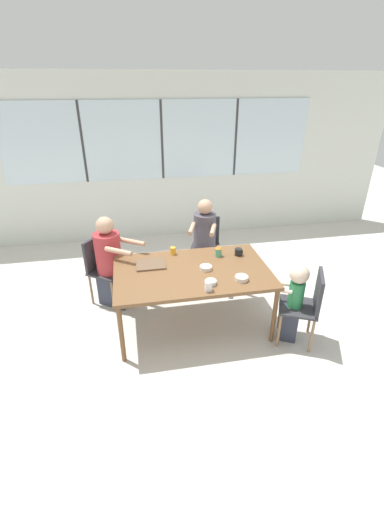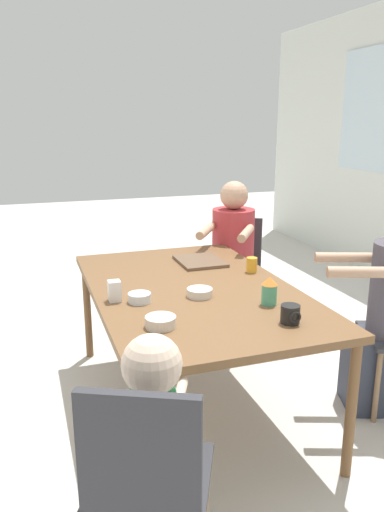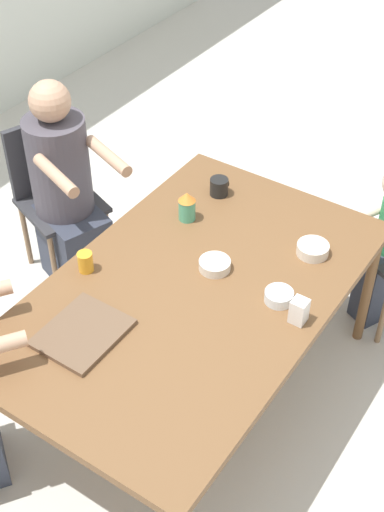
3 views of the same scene
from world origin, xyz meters
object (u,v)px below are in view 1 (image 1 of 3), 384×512
at_px(person_toddler, 293,301).
at_px(sippy_cup, 218,251).
at_px(person_woman_green_shirt, 204,244).
at_px(bowl_white_shallow, 206,268).
at_px(chair_for_man_blue_shirt, 101,264).
at_px(chair_for_toddler, 308,302).
at_px(coffee_mug, 239,252).
at_px(chair_for_woman_green_shirt, 206,240).
at_px(milk_carton_small, 208,286).
at_px(bowl_fruit, 211,282).
at_px(juice_glass, 173,251).
at_px(person_man_blue_shirt, 112,266).
at_px(bowl_cereal, 242,278).

bearing_deg(person_toddler, sippy_cup, 65.43).
xyz_separation_m(person_woman_green_shirt, bowl_white_shallow, (-0.22, -1.06, 0.21)).
height_order(chair_for_man_blue_shirt, person_toddler, person_toddler).
distance_m(chair_for_man_blue_shirt, bowl_white_shallow, 1.44).
xyz_separation_m(chair_for_toddler, coffee_mug, (-0.53, 0.82, 0.25)).
height_order(chair_for_woman_green_shirt, person_woman_green_shirt, person_woman_green_shirt).
bearing_deg(milk_carton_small, chair_for_woman_green_shirt, 77.94).
bearing_deg(sippy_cup, chair_for_toddler, -46.93).
relative_size(coffee_mug, bowl_white_shallow, 0.70).
bearing_deg(chair_for_woman_green_shirt, bowl_fruit, 98.90).
height_order(juice_glass, milk_carton_small, milk_carton_small).
xyz_separation_m(person_man_blue_shirt, sippy_cup, (1.30, -0.36, 0.27)).
xyz_separation_m(person_toddler, coffee_mug, (-0.40, 0.75, 0.26)).
bearing_deg(sippy_cup, coffee_mug, -4.42).
bearing_deg(chair_for_man_blue_shirt, chair_for_toddler, 94.69).
bearing_deg(person_toddler, person_woman_green_shirt, 48.20).
height_order(coffee_mug, bowl_fruit, coffee_mug).
distance_m(chair_for_woman_green_shirt, chair_for_toddler, 1.90).
bearing_deg(chair_for_toddler, bowl_cereal, 96.08).
bearing_deg(person_man_blue_shirt, bowl_white_shallow, 93.70).
bearing_deg(chair_for_man_blue_shirt, sippy_cup, 107.37).
distance_m(person_woman_green_shirt, person_toddler, 1.67).
height_order(juice_glass, bowl_fruit, juice_glass).
distance_m(chair_for_man_blue_shirt, sippy_cup, 1.53).
xyz_separation_m(chair_for_toddler, person_man_blue_shirt, (-2.08, 1.19, 0.01)).
bearing_deg(chair_for_toddler, chair_for_man_blue_shirt, 85.31).
bearing_deg(chair_for_man_blue_shirt, juice_glass, 106.76).
height_order(coffee_mug, bowl_white_shallow, coffee_mug).
relative_size(sippy_cup, milk_carton_small, 1.35).
bearing_deg(person_woman_green_shirt, bowl_white_shallow, 98.04).
relative_size(chair_for_man_blue_shirt, bowl_white_shallow, 6.43).
relative_size(milk_carton_small, bowl_cereal, 0.77).
height_order(chair_for_toddler, milk_carton_small, chair_for_toddler).
distance_m(milk_carton_small, bowl_white_shallow, 0.45).
xyz_separation_m(person_woman_green_shirt, person_man_blue_shirt, (-1.30, -0.41, -0.00)).
bearing_deg(person_man_blue_shirt, person_woman_green_shirt, 142.54).
xyz_separation_m(person_woman_green_shirt, milk_carton_small, (-0.30, -1.50, 0.25)).
xyz_separation_m(person_woman_green_shirt, juice_glass, (-0.53, -0.61, 0.24)).
distance_m(chair_for_woman_green_shirt, milk_carton_small, 1.72).
bearing_deg(juice_glass, bowl_cereal, -49.91).
bearing_deg(bowl_white_shallow, coffee_mug, 30.18).
height_order(chair_for_woman_green_shirt, chair_for_toddler, same).
bearing_deg(milk_carton_small, person_woman_green_shirt, 78.77).
distance_m(coffee_mug, juice_glass, 0.80).
bearing_deg(chair_for_toddler, sippy_cup, 68.52).
relative_size(chair_for_woman_green_shirt, sippy_cup, 6.00).
xyz_separation_m(juice_glass, bowl_white_shallow, (0.31, -0.45, -0.02)).
bearing_deg(person_toddler, chair_for_man_blue_shirt, 85.02).
xyz_separation_m(coffee_mug, milk_carton_small, (-0.55, -0.71, 0.01)).
distance_m(chair_for_woman_green_shirt, chair_for_man_blue_shirt, 1.56).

